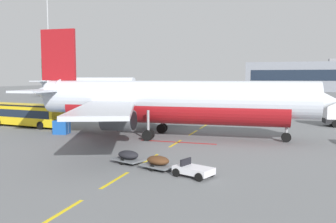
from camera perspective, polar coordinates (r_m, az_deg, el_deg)
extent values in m
cube|color=yellow|center=(19.15, -16.50, -15.00)|extent=(0.24, 4.00, 0.01)
cube|color=yellow|center=(24.12, -8.25, -10.54)|extent=(0.24, 4.00, 0.01)
cube|color=yellow|center=(29.66, -2.93, -7.46)|extent=(0.24, 4.00, 0.01)
cube|color=yellow|center=(36.48, 1.17, -5.02)|extent=(0.24, 4.00, 0.01)
cube|color=yellow|center=(43.49, 3.95, -3.33)|extent=(0.24, 4.00, 0.01)
cube|color=yellow|center=(48.89, 5.53, -2.38)|extent=(0.24, 4.00, 0.01)
cube|color=yellow|center=(55.79, 7.08, -1.43)|extent=(0.24, 4.00, 0.01)
cube|color=yellow|center=(61.50, 8.09, -0.81)|extent=(0.24, 4.00, 0.01)
cube|color=yellow|center=(68.77, 9.13, -0.17)|extent=(0.24, 4.00, 0.01)
cube|color=yellow|center=(74.70, 9.83, 0.26)|extent=(0.24, 4.00, 0.01)
cube|color=yellow|center=(81.38, 10.50, 0.67)|extent=(0.24, 4.00, 0.01)
cube|color=yellow|center=(88.07, 11.06, 1.01)|extent=(0.24, 4.00, 0.01)
cube|color=yellow|center=(95.12, 11.56, 1.32)|extent=(0.24, 4.00, 0.01)
cube|color=yellow|center=(101.55, 11.96, 1.57)|extent=(0.24, 4.00, 0.01)
cube|color=#B21414|center=(37.23, 1.52, -4.81)|extent=(8.00, 0.40, 0.01)
cylinder|color=silver|center=(39.85, 0.78, 2.09)|extent=(30.23, 5.07, 3.80)
cylinder|color=maroon|center=(39.92, 0.78, 0.59)|extent=(24.63, 4.53, 3.50)
cone|color=silver|center=(38.89, 22.78, 1.59)|extent=(3.65, 3.87, 3.72)
cone|color=silver|center=(46.36, -18.44, 2.87)|extent=(4.33, 3.40, 3.23)
cube|color=#192333|center=(38.74, 21.28, 2.61)|extent=(1.72, 2.92, 0.60)
cube|color=maroon|center=(45.45, -16.75, 8.45)|extent=(4.41, 0.55, 6.00)
cube|color=silver|center=(48.50, -15.31, 3.39)|extent=(3.47, 6.53, 0.24)
cube|color=silver|center=(43.12, -19.65, 3.04)|extent=(3.47, 6.53, 0.24)
cube|color=#B7BCC6|center=(49.12, -1.21, 2.16)|extent=(9.53, 17.66, 0.36)
cube|color=#B7BCC6|center=(33.22, -9.61, 0.53)|extent=(10.75, 17.57, 0.36)
cylinder|color=#4C4F54|center=(46.41, -2.44, 0.17)|extent=(3.29, 2.23, 2.10)
cylinder|color=black|center=(45.95, -0.54, 0.13)|extent=(0.20, 1.79, 1.79)
cylinder|color=#4C4F54|center=(36.15, -7.78, -1.36)|extent=(3.29, 2.23, 2.10)
cylinder|color=black|center=(35.55, -5.41, -1.45)|extent=(0.20, 1.79, 1.79)
cylinder|color=gray|center=(38.84, 18.04, -1.93)|extent=(0.28, 0.28, 2.67)
cylinder|color=black|center=(39.03, 17.98, -3.87)|extent=(1.00, 0.32, 0.99)
cylinder|color=gray|center=(43.08, -0.93, -0.92)|extent=(0.28, 0.28, 2.61)
cylinder|color=black|center=(43.58, -0.79, -2.58)|extent=(1.11, 0.40, 1.10)
cylinder|color=black|center=(42.91, -1.05, -2.70)|extent=(1.11, 0.40, 1.10)
cylinder|color=gray|center=(38.15, -3.12, -1.75)|extent=(0.28, 0.28, 2.61)
cylinder|color=black|center=(38.67, -2.94, -3.61)|extent=(1.11, 0.40, 1.10)
cylinder|color=black|center=(38.01, -3.28, -3.77)|extent=(1.11, 0.40, 1.10)
cylinder|color=silver|center=(120.01, -12.41, 4.28)|extent=(31.54, 5.01, 3.97)
cylinder|color=#0F604C|center=(120.03, -12.40, 3.76)|extent=(25.69, 4.50, 3.65)
cone|color=silver|center=(113.42, -5.38, 4.32)|extent=(3.78, 4.01, 3.89)
cone|color=silver|center=(128.61, -18.90, 4.40)|extent=(4.49, 3.52, 3.37)
cube|color=#192333|center=(113.81, -5.90, 4.67)|extent=(1.77, 3.03, 0.63)
cube|color=#0F604C|center=(127.60, -18.28, 6.49)|extent=(4.60, 0.53, 6.26)
cube|color=silver|center=(130.75, -17.67, 4.58)|extent=(3.56, 6.79, 0.25)
cube|color=silver|center=(125.24, -19.36, 4.50)|extent=(3.56, 6.79, 0.25)
cube|color=#B7BCC6|center=(129.80, -12.16, 4.14)|extent=(10.09, 18.43, 0.38)
cube|color=#B7BCC6|center=(114.44, -16.35, 3.89)|extent=(11.09, 18.36, 0.38)
cylinder|color=#4C4F54|center=(127.16, -12.88, 3.42)|extent=(3.41, 2.30, 2.19)
cylinder|color=black|center=(126.37, -12.21, 3.42)|extent=(0.19, 1.87, 1.86)
cylinder|color=#4C4F54|center=(117.23, -15.58, 3.20)|extent=(3.41, 2.30, 2.19)
cylinder|color=black|center=(116.37, -14.87, 3.20)|extent=(0.19, 1.87, 1.86)
cylinder|color=gray|center=(114.73, -6.90, 3.03)|extent=(0.29, 0.29, 2.78)
cylinder|color=black|center=(114.79, -6.89, 2.33)|extent=(1.04, 0.33, 1.03)
cylinder|color=gray|center=(123.46, -12.64, 3.11)|extent=(0.29, 0.29, 2.72)
cylinder|color=black|center=(123.84, -12.55, 2.49)|extent=(1.16, 0.40, 1.15)
cylinder|color=black|center=(123.20, -12.71, 2.47)|extent=(1.16, 0.40, 1.15)
cylinder|color=gray|center=(118.72, -13.89, 3.00)|extent=(0.29, 0.29, 2.72)
cylinder|color=black|center=(119.10, -13.79, 2.35)|extent=(1.16, 0.40, 1.15)
cylinder|color=black|center=(118.47, -13.97, 2.33)|extent=(1.16, 0.40, 1.15)
cube|color=yellow|center=(52.58, -21.45, -0.37)|extent=(12.26, 4.31, 2.70)
cube|color=#192333|center=(52.56, -21.46, -0.16)|extent=(11.31, 4.21, 1.00)
cube|color=black|center=(52.48, -21.50, 0.96)|extent=(12.28, 4.33, 0.20)
cylinder|color=black|center=(50.78, -17.15, -1.74)|extent=(1.03, 0.45, 1.00)
cylinder|color=black|center=(48.85, -19.29, -2.08)|extent=(1.03, 0.45, 1.00)
cylinder|color=black|center=(56.25, -22.91, -1.25)|extent=(1.03, 0.45, 1.00)
cube|color=black|center=(61.21, -12.76, -0.22)|extent=(7.13, 5.93, 0.60)
cube|color=silver|center=(61.03, -14.95, 0.51)|extent=(3.26, 3.24, 1.10)
cube|color=#192333|center=(61.00, -16.03, 0.58)|extent=(1.13, 1.62, 0.64)
cube|color=silver|center=(61.16, -11.87, 1.06)|extent=(5.28, 4.67, 2.10)
cylinder|color=black|center=(59.94, -14.82, -0.64)|extent=(0.95, 0.77, 0.96)
cylinder|color=black|center=(62.32, -14.89, -0.41)|extent=(0.95, 0.77, 0.96)
cylinder|color=black|center=(60.23, -10.56, -0.52)|extent=(0.95, 0.77, 0.96)
cylinder|color=black|center=(62.61, -10.79, -0.30)|extent=(0.95, 0.77, 0.96)
cylinder|color=black|center=(54.93, 24.17, -1.47)|extent=(0.99, 0.39, 0.96)
cylinder|color=black|center=(52.61, 24.75, -1.78)|extent=(0.99, 0.39, 0.96)
cube|color=silver|center=(24.56, 4.01, -9.10)|extent=(2.93, 2.24, 0.44)
cube|color=black|center=(24.83, 2.78, -7.98)|extent=(0.52, 1.09, 0.56)
cylinder|color=black|center=(24.69, 6.71, -9.48)|extent=(0.59, 0.37, 0.56)
cylinder|color=black|center=(23.55, 4.87, -10.20)|extent=(0.59, 0.37, 0.56)
cylinder|color=black|center=(25.67, 3.23, -8.87)|extent=(0.59, 0.37, 0.56)
cylinder|color=black|center=(24.58, 1.30, -9.51)|extent=(0.59, 0.37, 0.56)
cube|color=slate|center=(26.44, -1.57, -8.44)|extent=(2.78, 2.26, 0.12)
ellipsoid|color=#4C2D19|center=(26.36, -1.57, -7.64)|extent=(2.13, 1.78, 0.64)
cylinder|color=black|center=(26.96, -0.62, -8.30)|extent=(0.46, 0.29, 0.44)
cylinder|color=black|center=(25.96, -2.54, -8.84)|extent=(0.46, 0.29, 0.44)
cube|color=slate|center=(28.43, -6.21, -7.48)|extent=(2.78, 2.26, 0.12)
ellipsoid|color=black|center=(28.35, -6.22, -6.73)|extent=(2.13, 1.78, 0.64)
cylinder|color=black|center=(28.91, -5.25, -7.38)|extent=(0.46, 0.29, 0.44)
cylinder|color=black|center=(27.99, -7.20, -7.83)|extent=(0.46, 0.29, 0.44)
cube|color=#194C9E|center=(44.34, -16.28, -2.33)|extent=(1.90, 1.87, 1.60)
cube|color=silver|center=(44.34, -16.28, -2.33)|extent=(1.59, 0.39, 1.36)
cylinder|color=slate|center=(95.03, -17.92, 1.34)|extent=(0.70, 0.70, 0.60)
cylinder|color=#9EA0A5|center=(95.11, -18.16, 9.63)|extent=(0.36, 0.36, 28.07)
cube|color=gray|center=(187.23, 21.83, 5.06)|extent=(61.58, 24.50, 13.44)
cube|color=#192333|center=(174.95, 22.11, 5.28)|extent=(56.65, 0.12, 4.84)
cube|color=gray|center=(188.25, 24.74, 7.25)|extent=(6.00, 5.00, 1.60)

